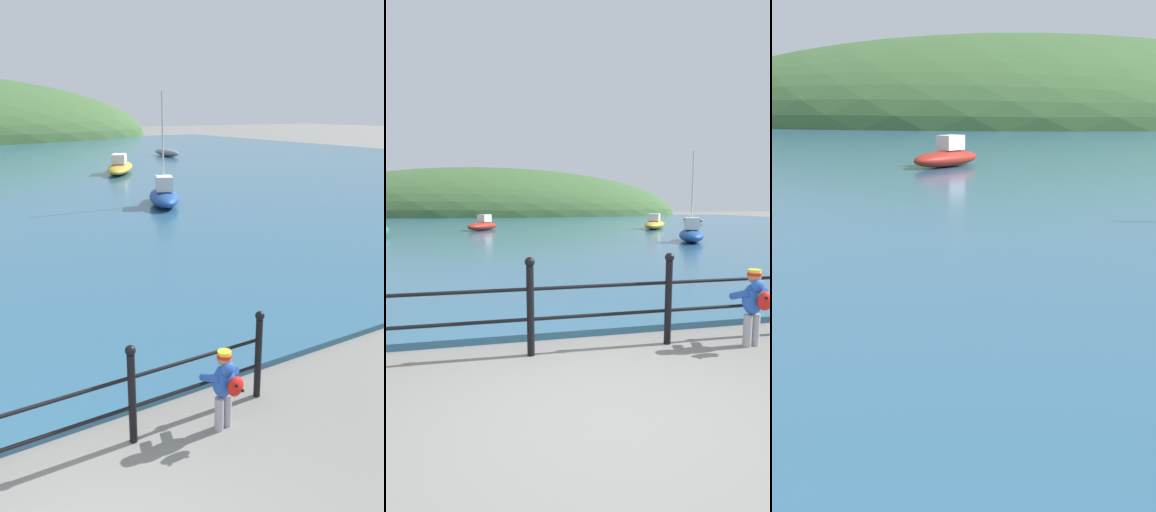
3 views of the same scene
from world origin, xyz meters
The scene contains 3 objects.
water centered at (0.00, 32.00, 0.05)m, with size 80.00×60.00×0.10m, color #2D5B7A.
far_hillside centered at (0.00, 70.38, 0.00)m, with size 69.26×38.09×16.55m.
boat_far_left centered at (-1.02, 24.89, 0.45)m, with size 2.63×3.23×1.07m.
Camera 3 is at (1.74, 0.24, 2.45)m, focal length 50.00 mm.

